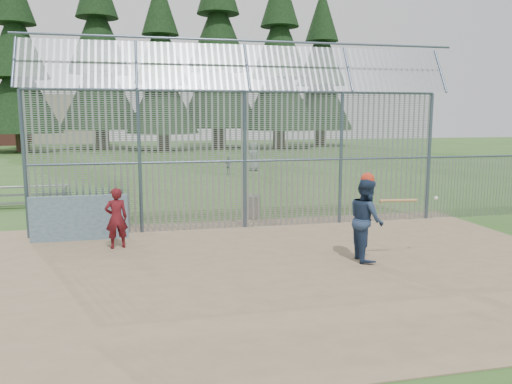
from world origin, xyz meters
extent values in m
plane|color=#2D511E|center=(0.00, 0.00, 0.00)|extent=(120.00, 120.00, 0.00)
cube|color=#756047|center=(0.00, -0.50, 0.01)|extent=(14.00, 10.00, 0.02)
cube|color=#38566B|center=(-4.60, 2.90, 0.62)|extent=(2.50, 0.12, 1.20)
imported|color=navy|center=(2.02, -0.47, 0.96)|extent=(0.79, 0.98, 1.89)
imported|color=maroon|center=(-3.60, 1.86, 0.78)|extent=(0.63, 0.49, 1.53)
imported|color=slate|center=(3.66, 18.99, 0.88)|extent=(1.02, 1.00, 1.77)
imported|color=slate|center=(1.82, 17.13, 0.52)|extent=(0.61, 0.60, 1.03)
sphere|color=red|center=(2.02, -0.47, 1.89)|extent=(0.30, 0.30, 0.30)
cylinder|color=#AA7F4C|center=(2.72, -0.62, 1.40)|extent=(0.85, 0.18, 0.07)
sphere|color=#AA7F4C|center=(2.29, -0.62, 1.40)|extent=(0.09, 0.09, 0.09)
sphere|color=white|center=(3.68, -0.60, 1.42)|extent=(0.09, 0.09, 0.09)
cylinder|color=gray|center=(0.53, 4.82, 0.35)|extent=(0.52, 0.52, 0.70)
cylinder|color=#9EA0A5|center=(0.53, 4.82, 0.72)|extent=(0.56, 0.56, 0.05)
sphere|color=#9EA0A5|center=(0.53, 4.82, 0.77)|extent=(0.10, 0.10, 0.10)
cube|color=gray|center=(-7.21, 8.33, 0.20)|extent=(3.00, 0.25, 0.05)
cube|color=slate|center=(-7.21, 8.68, 0.45)|extent=(3.00, 0.25, 0.05)
cube|color=slate|center=(-7.21, 9.03, 0.70)|extent=(3.00, 0.25, 0.05)
cube|color=slate|center=(-5.81, 8.68, 0.35)|extent=(0.06, 0.90, 0.70)
cylinder|color=#47566B|center=(-6.00, 3.50, 2.00)|extent=(0.10, 0.10, 4.00)
cylinder|color=#47566B|center=(-3.00, 3.50, 2.00)|extent=(0.10, 0.10, 4.00)
cylinder|color=#47566B|center=(0.00, 3.50, 2.00)|extent=(0.10, 0.10, 4.00)
cylinder|color=#47566B|center=(3.00, 3.50, 2.00)|extent=(0.10, 0.10, 4.00)
cylinder|color=#47566B|center=(6.00, 3.50, 2.00)|extent=(0.10, 0.10, 4.00)
cylinder|color=#47566B|center=(0.00, 3.50, 4.00)|extent=(12.00, 0.07, 0.07)
cylinder|color=#47566B|center=(0.00, 3.50, 2.00)|extent=(12.00, 0.06, 0.06)
cube|color=gray|center=(0.00, 3.50, 2.00)|extent=(12.00, 0.02, 4.00)
cube|color=gray|center=(0.00, 3.12, 4.65)|extent=(12.00, 0.77, 1.31)
cylinder|color=#47566B|center=(6.00, 3.50, 1.00)|extent=(0.08, 0.08, 2.00)
cylinder|color=#332319|center=(-14.00, 40.00, 1.53)|extent=(1.19, 1.19, 3.06)
cone|color=black|center=(-14.00, 40.00, 10.20)|extent=(7.48, 7.48, 13.94)
cylinder|color=#332319|center=(-7.00, 43.00, 1.71)|extent=(1.33, 1.33, 3.42)
cone|color=black|center=(-7.00, 43.00, 11.40)|extent=(8.36, 8.36, 15.58)
cylinder|color=#332319|center=(-1.00, 39.00, 1.44)|extent=(1.12, 1.12, 2.88)
cone|color=black|center=(-1.00, 39.00, 9.60)|extent=(7.04, 7.04, 13.12)
cylinder|color=#332319|center=(5.00, 42.00, 1.80)|extent=(1.40, 1.40, 3.60)
cone|color=black|center=(5.00, 42.00, 12.00)|extent=(8.80, 8.80, 16.40)
cylinder|color=#332319|center=(11.00, 40.00, 1.62)|extent=(1.26, 1.26, 3.24)
cone|color=black|center=(11.00, 40.00, 10.80)|extent=(7.92, 7.92, 14.76)
cylinder|color=#332319|center=(17.00, 44.00, 1.53)|extent=(1.19, 1.19, 3.06)
cone|color=black|center=(17.00, 44.00, 10.20)|extent=(7.48, 7.48, 13.94)
cube|color=#B2A58C|center=(-12.00, 58.00, 3.00)|extent=(8.00, 7.00, 6.00)
camera|label=1|loc=(-2.87, -10.78, 3.28)|focal=35.00mm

